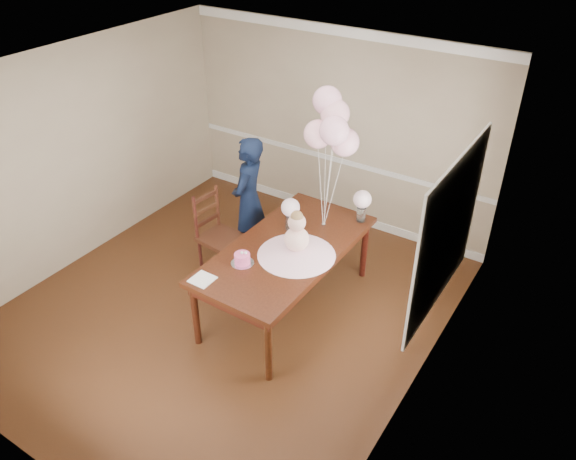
{
  "coord_description": "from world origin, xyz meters",
  "views": [
    {
      "loc": [
        3.3,
        -3.84,
        4.32
      ],
      "look_at": [
        0.57,
        0.41,
        1.05
      ],
      "focal_mm": 35.0,
      "sensor_mm": 36.0,
      "label": 1
    }
  ],
  "objects_px": {
    "dining_chair_seat": "(220,238)",
    "woman": "(249,200)",
    "dining_table_top": "(286,250)",
    "birthday_cake": "(242,258)"
  },
  "relations": [
    {
      "from": "dining_table_top",
      "to": "woman",
      "type": "relative_size",
      "value": 1.33
    },
    {
      "from": "dining_chair_seat",
      "to": "woman",
      "type": "distance_m",
      "value": 0.59
    },
    {
      "from": "dining_table_top",
      "to": "woman",
      "type": "height_order",
      "value": "woman"
    },
    {
      "from": "dining_chair_seat",
      "to": "woman",
      "type": "height_order",
      "value": "woman"
    },
    {
      "from": "dining_table_top",
      "to": "dining_chair_seat",
      "type": "distance_m",
      "value": 1.15
    },
    {
      "from": "dining_table_top",
      "to": "birthday_cake",
      "type": "distance_m",
      "value": 0.55
    },
    {
      "from": "dining_chair_seat",
      "to": "woman",
      "type": "bearing_deg",
      "value": 79.24
    },
    {
      "from": "dining_chair_seat",
      "to": "birthday_cake",
      "type": "bearing_deg",
      "value": -31.86
    },
    {
      "from": "dining_table_top",
      "to": "dining_chair_seat",
      "type": "height_order",
      "value": "dining_table_top"
    },
    {
      "from": "birthday_cake",
      "to": "dining_chair_seat",
      "type": "bearing_deg",
      "value": 142.06
    }
  ]
}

